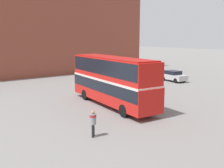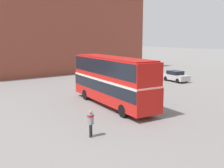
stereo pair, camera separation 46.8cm
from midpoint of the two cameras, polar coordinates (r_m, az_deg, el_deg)
name	(u,v)px [view 2 (the right image)]	position (r m, az deg, el deg)	size (l,w,h in m)	color
ground_plane	(124,107)	(24.39, 3.12, -4.99)	(240.00, 240.00, 0.00)	gray
building_row_left	(48,32)	(50.47, -13.46, 10.86)	(12.21, 36.57, 14.52)	brown
double_decker_bus	(112,78)	(24.34, 0.55, 1.32)	(11.63, 3.72, 4.58)	red
pedestrian_foreground	(91,121)	(17.00, -3.88, -7.96)	(0.61, 0.61, 1.76)	#232328
parked_car_kerb_near	(176,76)	(39.35, 14.03, 1.68)	(4.17, 2.23, 1.57)	silver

